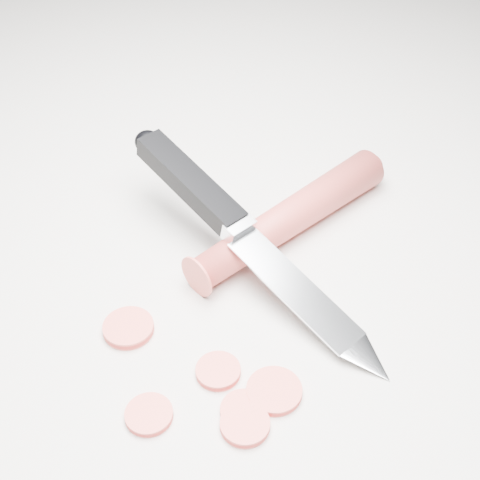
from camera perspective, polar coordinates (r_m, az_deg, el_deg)
The scene contains 9 objects.
ground at distance 0.53m, azimuth 0.90°, elevation -6.77°, with size 2.40×2.40×0.00m, color silver.
carrot at distance 0.59m, azimuth 4.34°, elevation 1.97°, with size 0.03×0.03×0.22m, color #BD3632.
carrot_slice_0 at distance 0.50m, azimuth -1.88°, elevation -11.11°, with size 0.03×0.03×0.01m, color #EF5246.
carrot_slice_1 at distance 0.53m, azimuth -9.50°, elevation -7.41°, with size 0.04×0.04×0.01m, color #EF5246.
carrot_slice_2 at distance 0.48m, azimuth -7.78°, elevation -14.55°, with size 0.03×0.03×0.01m, color #EF5246.
carrot_slice_3 at distance 0.47m, azimuth 0.43°, elevation -15.46°, with size 0.03×0.03×0.01m, color #EF5246.
carrot_slice_4 at distance 0.48m, azimuth 0.34°, elevation -14.36°, with size 0.03×0.03×0.01m, color #EF5246.
carrot_slice_5 at distance 0.49m, azimuth 2.94°, elevation -12.74°, with size 0.04×0.04×0.01m, color #EF5246.
kitchen_knife at distance 0.54m, azimuth 1.11°, elevation 0.07°, with size 0.30×0.10×0.08m, color silver, non-canonical shape.
Camera 1 is at (0.19, -0.29, 0.40)m, focal length 50.00 mm.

